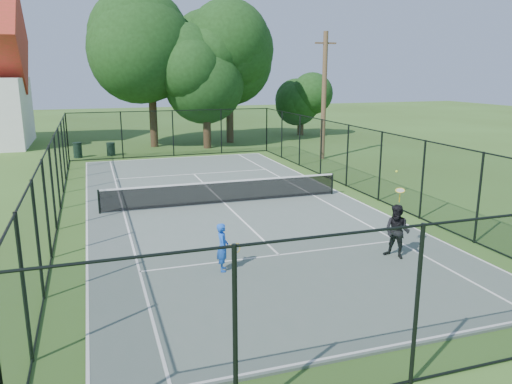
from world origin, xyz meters
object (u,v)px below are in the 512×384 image
object	(u,v)px
utility_pole	(324,96)
player_blue	(223,247)
player_black	(397,232)
trash_bin_right	(111,149)
tennis_net	(224,191)
trash_bin_left	(78,150)

from	to	relation	value
utility_pole	player_blue	world-z (taller)	utility_pole
player_black	player_blue	bearing A→B (deg)	172.60
player_black	trash_bin_right	bearing A→B (deg)	107.84
tennis_net	player_black	xyz separation A→B (m)	(3.22, -7.68, 0.29)
tennis_net	trash_bin_right	world-z (taller)	tennis_net
player_blue	player_black	bearing A→B (deg)	-7.40
utility_pole	trash_bin_left	bearing A→B (deg)	160.41
trash_bin_right	player_blue	distance (m)	21.61
trash_bin_right	player_blue	world-z (taller)	player_blue
trash_bin_left	player_blue	distance (m)	21.69
trash_bin_left	player_black	bearing A→B (deg)	-67.25
tennis_net	player_blue	distance (m)	7.26
trash_bin_right	utility_pole	xyz separation A→B (m)	(12.77, -5.51, 3.53)
player_blue	player_black	xyz separation A→B (m)	(5.11, -0.66, 0.13)
player_blue	player_black	size ratio (longest dim) A/B	0.54
tennis_net	trash_bin_right	distance (m)	15.03
trash_bin_left	player_blue	size ratio (longest dim) A/B	0.73
tennis_net	player_blue	bearing A→B (deg)	-105.11
utility_pole	player_black	world-z (taller)	utility_pole
tennis_net	trash_bin_left	bearing A→B (deg)	112.76
utility_pole	player_black	bearing A→B (deg)	-108.66
utility_pole	player_blue	xyz separation A→B (m)	(-10.74, -16.01, -3.23)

